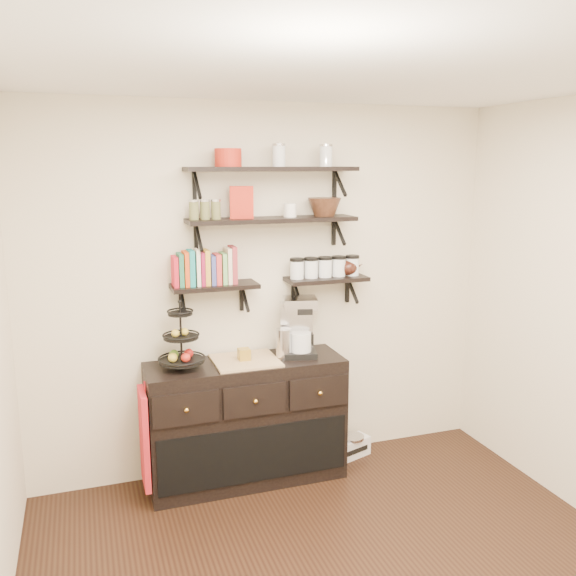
{
  "coord_description": "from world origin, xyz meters",
  "views": [
    {
      "loc": [
        -1.28,
        -2.47,
        2.27
      ],
      "look_at": [
        -0.04,
        1.15,
        1.49
      ],
      "focal_mm": 38.0,
      "sensor_mm": 36.0,
      "label": 1
    }
  ],
  "objects_px": {
    "sideboard": "(246,421)",
    "radio": "(352,446)",
    "fruit_stand": "(182,346)",
    "coffee_maker": "(298,327)"
  },
  "relations": [
    {
      "from": "coffee_maker",
      "to": "radio",
      "type": "bearing_deg",
      "value": 20.08
    },
    {
      "from": "radio",
      "to": "fruit_stand",
      "type": "bearing_deg",
      "value": 164.16
    },
    {
      "from": "sideboard",
      "to": "radio",
      "type": "bearing_deg",
      "value": 5.01
    },
    {
      "from": "sideboard",
      "to": "coffee_maker",
      "type": "xyz_separation_m",
      "value": [
        0.41,
        0.03,
        0.65
      ]
    },
    {
      "from": "coffee_maker",
      "to": "radio",
      "type": "distance_m",
      "value": 1.13
    },
    {
      "from": "sideboard",
      "to": "coffee_maker",
      "type": "distance_m",
      "value": 0.77
    },
    {
      "from": "fruit_stand",
      "to": "radio",
      "type": "distance_m",
      "value": 1.65
    },
    {
      "from": "coffee_maker",
      "to": "sideboard",
      "type": "bearing_deg",
      "value": -161.52
    },
    {
      "from": "sideboard",
      "to": "fruit_stand",
      "type": "bearing_deg",
      "value": 179.61
    },
    {
      "from": "sideboard",
      "to": "radio",
      "type": "height_order",
      "value": "sideboard"
    }
  ]
}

